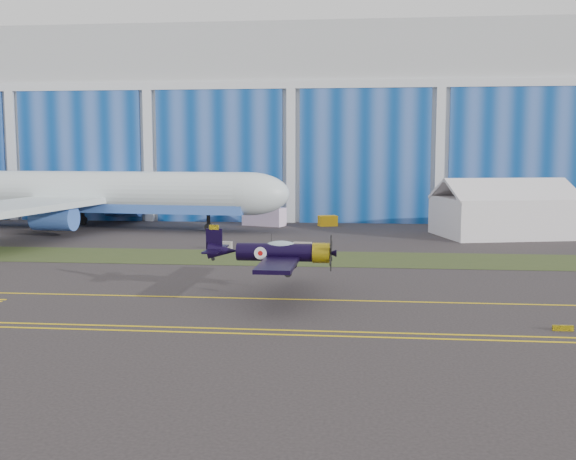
# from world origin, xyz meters

# --- Properties ---
(ground) EXTENTS (260.00, 260.00, 0.00)m
(ground) POSITION_xyz_m (0.00, 0.00, 0.00)
(ground) COLOR #342E2F
(ground) RESTS_ON ground
(grass_median) EXTENTS (260.00, 10.00, 0.02)m
(grass_median) POSITION_xyz_m (0.00, 14.00, 0.02)
(grass_median) COLOR #475128
(grass_median) RESTS_ON ground
(hangar) EXTENTS (220.00, 45.70, 30.00)m
(hangar) POSITION_xyz_m (0.00, 71.79, 14.96)
(hangar) COLOR silver
(hangar) RESTS_ON ground
(taxiway_centreline) EXTENTS (200.00, 0.20, 0.02)m
(taxiway_centreline) POSITION_xyz_m (0.00, -5.00, 0.01)
(taxiway_centreline) COLOR yellow
(taxiway_centreline) RESTS_ON ground
(edge_line_near) EXTENTS (80.00, 0.20, 0.02)m
(edge_line_near) POSITION_xyz_m (0.00, -14.50, 0.01)
(edge_line_near) COLOR yellow
(edge_line_near) RESTS_ON ground
(edge_line_far) EXTENTS (80.00, 0.20, 0.02)m
(edge_line_far) POSITION_xyz_m (0.00, -13.50, 0.01)
(edge_line_far) COLOR yellow
(edge_line_far) RESTS_ON ground
(guard_board_right) EXTENTS (1.20, 0.15, 0.35)m
(guard_board_right) POSITION_xyz_m (22.00, -12.00, 0.17)
(guard_board_right) COLOR yellow
(guard_board_right) RESTS_ON ground
(warbird) EXTENTS (10.84, 13.02, 3.81)m
(warbird) POSITION_xyz_m (4.04, -4.24, 3.29)
(warbird) COLOR black
(warbird) RESTS_ON ground
(jetliner) EXTENTS (70.22, 61.46, 22.61)m
(jetliner) POSITION_xyz_m (-27.77, 38.26, 11.31)
(jetliner) COLOR silver
(jetliner) RESTS_ON ground
(tent) EXTENTS (18.19, 15.05, 7.39)m
(tent) POSITION_xyz_m (28.33, 34.64, 3.70)
(tent) COLOR silver
(tent) RESTS_ON ground
(shipping_container) EXTENTS (6.54, 4.36, 2.63)m
(shipping_container) POSITION_xyz_m (-3.44, 44.22, 1.32)
(shipping_container) COLOR #F0CCEE
(shipping_container) RESTS_ON ground
(tug) EXTENTS (2.98, 2.39, 1.51)m
(tug) POSITION_xyz_m (5.77, 44.60, 0.75)
(tug) COLOR #F0B112
(tug) RESTS_ON ground
(barrier_a) EXTENTS (2.07, 0.91, 0.90)m
(barrier_a) POSITION_xyz_m (-4.54, 19.29, 0.45)
(barrier_a) COLOR gray
(barrier_a) RESTS_ON ground
(barrier_b) EXTENTS (2.05, 0.81, 0.90)m
(barrier_b) POSITION_xyz_m (1.89, 19.34, 0.45)
(barrier_b) COLOR gray
(barrier_b) RESTS_ON ground
(barrier_c) EXTENTS (2.03, 0.71, 0.90)m
(barrier_c) POSITION_xyz_m (4.11, 19.56, 0.45)
(barrier_c) COLOR #A0928E
(barrier_c) RESTS_ON ground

